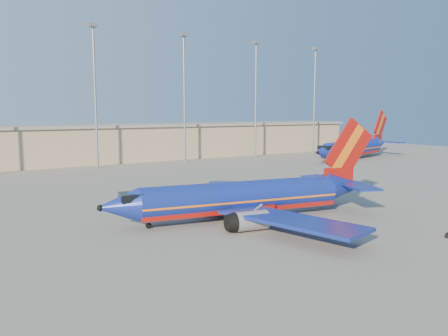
% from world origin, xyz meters
% --- Properties ---
extents(ground, '(220.00, 220.00, 0.00)m').
position_xyz_m(ground, '(0.00, 0.00, 0.00)').
color(ground, slate).
rests_on(ground, ground).
extents(terminal_building, '(122.00, 16.00, 8.50)m').
position_xyz_m(terminal_building, '(10.00, 58.00, 4.32)').
color(terminal_building, gray).
rests_on(terminal_building, ground).
extents(light_mast_row, '(101.60, 1.60, 28.65)m').
position_xyz_m(light_mast_row, '(5.00, 46.00, 17.55)').
color(light_mast_row, gray).
rests_on(light_mast_row, ground).
extents(aircraft_main, '(31.42, 29.96, 10.72)m').
position_xyz_m(aircraft_main, '(-4.30, -5.12, 2.29)').
color(aircraft_main, navy).
rests_on(aircraft_main, ground).
extents(aircraft_second, '(34.77, 16.31, 11.99)m').
position_xyz_m(aircraft_second, '(52.73, 29.60, 2.75)').
color(aircraft_second, navy).
rests_on(aircraft_second, ground).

